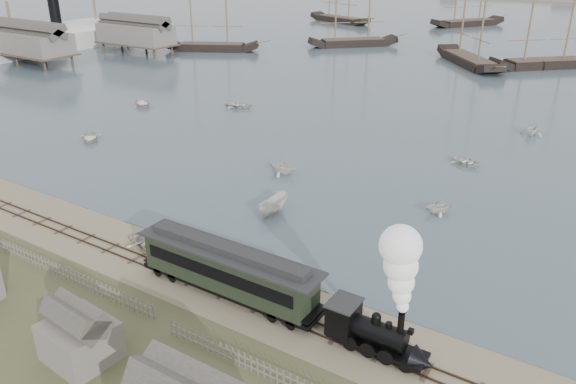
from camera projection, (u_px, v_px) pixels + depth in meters
The scene contains 23 objects.
ground at pixel (191, 262), 44.15m from camera, with size 600.00×600.00×0.00m, color tan.
harbor_water at pixel (557, 22), 174.86m from camera, with size 600.00×336.00×0.06m, color #41545D.
rail_track at pixel (174, 273), 42.59m from camera, with size 120.00×1.80×0.16m.
picket_fence_west at pixel (63, 278), 41.96m from camera, with size 19.00×0.10×1.20m, color gray, non-canonical shape.
picket_fence_east at pixel (268, 380), 32.23m from camera, with size 15.00×0.10×1.20m, color gray, non-canonical shape.
shed_mid at pixel (83, 358), 33.94m from camera, with size 4.00×3.50×3.60m, color gray, non-canonical shape.
western_wharf at pixel (34, 47), 110.63m from camera, with size 36.00×56.00×8.00m, color gray, non-canonical shape.
locomotive at pixel (392, 303), 32.43m from camera, with size 6.77×2.53×8.44m.
passenger_coach at pixel (228, 269), 39.07m from camera, with size 14.39×2.78×3.50m.
beached_dinghy at pixel (150, 242), 46.12m from camera, with size 4.06×2.90×0.84m, color white.
steamship at pixel (57, 24), 127.97m from camera, with size 52.67×8.78×11.52m, color white, non-canonical shape.
rowboat_0 at pixel (90, 137), 70.76m from camera, with size 3.92×2.80×0.81m, color white.
rowboat_1 at pixel (282, 166), 60.39m from camera, with size 3.32×2.87×1.75m, color white.
rowboat_2 at pixel (273, 205), 51.68m from camera, with size 4.00×1.50×1.54m, color white.
rowboat_3 at pixel (466, 162), 63.05m from camera, with size 3.51×2.50×0.73m, color white.
rowboat_4 at pixel (439, 206), 51.66m from camera, with size 2.67×2.31×1.41m, color white.
rowboat_6 at pixel (142, 102), 85.91m from camera, with size 4.25×3.03×0.88m, color white.
rowboat_7 at pixel (532, 128), 72.61m from camera, with size 3.22×2.78×1.70m, color white.
rowboat_8 at pixel (239, 105), 84.67m from camera, with size 4.09×2.92×0.85m, color white.
schooner_0 at pixel (210, 5), 124.92m from camera, with size 21.05×4.86×20.00m, color black, non-canonical shape.
schooner_1 at pixel (355, 2), 130.69m from camera, with size 21.41×4.94×20.00m, color black, non-canonical shape.
schooner_2 at pixel (475, 14), 110.34m from camera, with size 23.27×5.37×20.00m, color black, non-canonical shape.
schooner_3 at pixel (554, 15), 107.64m from camera, with size 22.54×5.20×20.00m, color black, non-canonical shape.
Camera 1 is at (26.93, -27.95, 23.04)m, focal length 35.00 mm.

